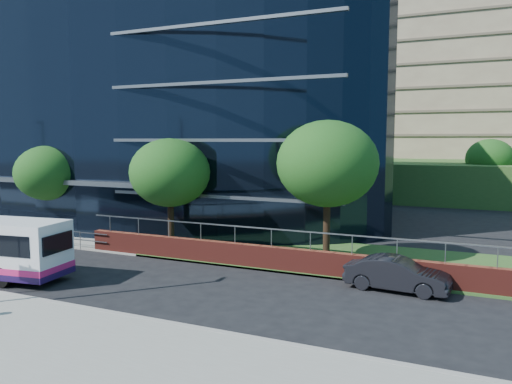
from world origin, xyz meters
The scene contains 9 objects.
far_forecourt centered at (-6.00, 11.00, 0.05)m, with size 50.00×8.00×0.10m, color gray.
grass_verge centered at (24.00, 11.00, 0.06)m, with size 36.00×8.00×0.12m, color #2D511E.
glass_office centered at (-4.00, 20.85, 8.00)m, with size 44.00×23.10×16.00m.
retaining_wall centered at (20.00, 7.30, 0.61)m, with size 34.00×0.40×2.11m.
tree_far_b centered at (-3.00, 9.50, 4.21)m, with size 4.29×4.29×6.05m.
tree_far_c centered at (7.00, 9.00, 4.54)m, with size 4.62×4.62×6.51m.
tree_far_d centered at (16.00, 10.00, 5.19)m, with size 5.28×5.28×7.44m.
tree_dist_e centered at (24.00, 40.00, 4.54)m, with size 4.62×4.62×6.51m.
parked_car centered at (20.15, 6.47, 0.72)m, with size 1.52×4.36×1.44m, color black.
Camera 1 is at (23.21, -14.93, 6.43)m, focal length 35.00 mm.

